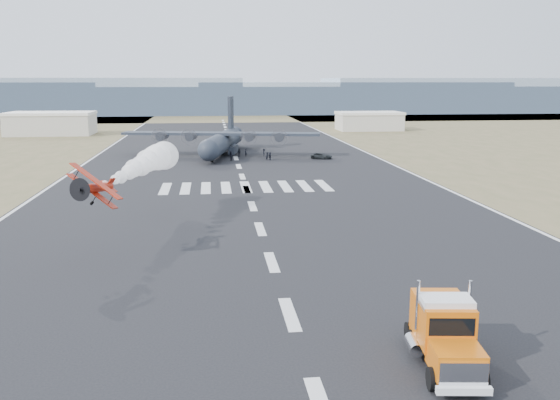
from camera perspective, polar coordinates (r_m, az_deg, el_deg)
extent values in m
plane|color=black|center=(41.57, 0.92, -10.92)|extent=(500.00, 500.00, 0.00)
cube|color=brown|center=(268.62, -5.65, 8.00)|extent=(500.00, 80.00, 0.00)
cube|color=#8597AA|center=(304.14, -18.31, 9.48)|extent=(150.00, 50.00, 17.00)
cube|color=#8597AA|center=(298.29, -5.79, 9.58)|extent=(150.00, 50.00, 13.00)
cube|color=#8597AA|center=(306.35, 6.63, 9.80)|extent=(150.00, 50.00, 15.00)
cube|color=#8597AA|center=(327.38, 17.94, 9.60)|extent=(150.00, 50.00, 17.00)
cube|color=#B4AFA0|center=(189.44, -21.16, 6.79)|extent=(24.00, 14.00, 6.00)
cube|color=white|center=(189.24, -21.23, 7.78)|extent=(24.50, 14.50, 0.80)
cube|color=#B4AFA0|center=(195.38, 8.56, 7.43)|extent=(20.00, 12.00, 5.20)
cube|color=white|center=(195.20, 8.59, 8.28)|extent=(20.50, 12.50, 0.80)
cube|color=black|center=(36.64, 15.03, -13.48)|extent=(2.18, 7.70, 0.28)
cube|color=#C5680B|center=(33.34, 16.57, -14.46)|extent=(2.89, 2.99, 1.45)
cube|color=silver|center=(32.19, 17.26, -15.70)|extent=(2.46, 0.48, 1.23)
cube|color=white|center=(32.36, 17.29, -17.12)|extent=(2.81, 0.68, 0.39)
cube|color=#C5680B|center=(34.72, 15.74, -11.63)|extent=(3.03, 2.35, 2.46)
cube|color=black|center=(33.73, 16.20, -11.64)|extent=(2.46, 0.44, 1.01)
cube|color=white|center=(34.55, 15.71, -9.45)|extent=(3.00, 2.13, 0.56)
cube|color=#C5680B|center=(36.64, 14.89, -10.90)|extent=(3.05, 2.57, 2.91)
cylinder|color=black|center=(33.03, 14.46, -16.33)|extent=(0.60, 1.28, 1.23)
cylinder|color=black|center=(33.72, 18.88, -16.00)|extent=(0.60, 1.28, 1.23)
cylinder|color=black|center=(37.14, 12.71, -13.01)|extent=(0.60, 1.28, 1.23)
cylinder|color=black|center=(37.75, 16.62, -12.80)|extent=(0.60, 1.28, 1.23)
cylinder|color=black|center=(38.13, 12.35, -12.32)|extent=(0.60, 1.28, 1.23)
cylinder|color=black|center=(38.73, 16.16, -12.14)|extent=(0.60, 1.28, 1.23)
cylinder|color=red|center=(54.78, -17.29, 1.13)|extent=(1.71, 4.58, 0.81)
sphere|color=black|center=(54.89, -17.24, 1.49)|extent=(0.63, 0.63, 0.63)
cylinder|color=black|center=(52.81, -18.16, 0.71)|extent=(0.99, 0.71, 0.90)
cylinder|color=black|center=(52.53, -18.30, 0.65)|extent=(1.95, 0.43, 1.98)
cube|color=red|center=(54.50, -17.41, 0.74)|extent=(4.70, 1.82, 2.97)
cube|color=red|center=(54.08, -17.58, 1.81)|extent=(4.85, 1.85, 3.07)
cube|color=red|center=(56.60, -16.53, 1.96)|extent=(0.25, 0.81, 0.90)
cube|color=red|center=(56.67, -16.51, 1.51)|extent=(1.89, 0.98, 0.07)
cylinder|color=black|center=(54.59, -18.20, -0.11)|extent=(0.19, 0.41, 0.40)
cylinder|color=black|center=(54.05, -16.80, -0.14)|extent=(0.19, 0.41, 0.40)
sphere|color=white|center=(56.83, -16.44, 1.54)|extent=(0.63, 0.63, 0.63)
sphere|color=white|center=(58.82, -15.68, 1.93)|extent=(0.95, 0.95, 0.95)
sphere|color=white|center=(60.82, -14.98, 2.29)|extent=(1.27, 1.27, 1.27)
sphere|color=white|center=(62.82, -14.31, 2.63)|extent=(1.59, 1.59, 1.59)
sphere|color=white|center=(64.84, -13.69, 2.95)|extent=(1.91, 1.91, 1.91)
sphere|color=white|center=(66.87, -13.11, 3.25)|extent=(2.23, 2.23, 2.23)
sphere|color=white|center=(68.90, -12.56, 3.53)|extent=(2.55, 2.55, 2.55)
sphere|color=white|center=(70.95, -12.04, 3.80)|extent=(2.87, 2.87, 2.87)
sphere|color=white|center=(73.00, -11.55, 4.05)|extent=(3.19, 3.19, 3.19)
sphere|color=white|center=(75.05, -11.08, 4.28)|extent=(3.51, 3.51, 3.51)
cylinder|color=#202330|center=(128.54, -5.61, 5.54)|extent=(9.81, 29.70, 4.21)
sphere|color=#202330|center=(114.16, -6.89, 4.77)|extent=(4.21, 4.21, 4.21)
cone|color=#202330|center=(143.00, -4.59, 6.15)|extent=(5.35, 7.00, 4.21)
cube|color=#202330|center=(127.32, -5.71, 6.38)|extent=(42.12, 12.46, 0.53)
cylinder|color=#202330|center=(129.67, -11.27, 6.08)|extent=(2.63, 4.29, 1.89)
cylinder|color=#3F3F44|center=(127.66, -11.53, 5.99)|extent=(3.52, 0.74, 3.58)
cylinder|color=#202330|center=(128.12, -8.54, 6.11)|extent=(2.63, 4.29, 1.89)
cylinder|color=#3F3F44|center=(126.08, -8.75, 6.02)|extent=(3.52, 0.74, 3.58)
cylinder|color=#202330|center=(125.90, -2.90, 6.13)|extent=(2.63, 4.29, 1.89)
cylinder|color=#3F3F44|center=(123.82, -3.03, 6.04)|extent=(3.52, 0.74, 3.58)
cylinder|color=#202330|center=(125.25, -0.02, 6.11)|extent=(2.63, 4.29, 1.89)
cylinder|color=#3F3F44|center=(123.17, -0.10, 6.02)|extent=(3.52, 0.74, 3.58)
cube|color=#202330|center=(140.54, -4.75, 8.20)|extent=(1.53, 4.76, 8.41)
cube|color=#202330|center=(141.37, -4.69, 6.43)|extent=(15.05, 5.94, 0.37)
cube|color=#202330|center=(130.16, -6.52, 4.89)|extent=(2.46, 6.43, 1.68)
cylinder|color=black|center=(130.23, -6.52, 4.64)|extent=(0.74, 1.24, 1.16)
cube|color=#202330|center=(129.36, -4.50, 4.89)|extent=(2.46, 6.43, 1.68)
cylinder|color=black|center=(129.43, -4.50, 4.64)|extent=(0.74, 1.24, 1.16)
cylinder|color=black|center=(117.51, -6.56, 3.86)|extent=(0.60, 1.01, 0.95)
imported|color=black|center=(122.13, 4.01, 4.25)|extent=(4.82, 3.41, 1.22)
imported|color=black|center=(121.65, -10.70, 4.16)|extent=(0.79, 0.76, 1.68)
imported|color=black|center=(119.74, -4.79, 4.25)|extent=(0.69, 0.98, 1.86)
imported|color=black|center=(126.20, -1.54, 4.59)|extent=(0.57, 1.07, 1.59)
imported|color=black|center=(125.99, -3.96, 4.57)|extent=(1.04, 1.01, 1.64)
imported|color=black|center=(120.72, -6.65, 4.23)|extent=(0.96, 0.85, 1.67)
imported|color=black|center=(120.32, -0.97, 4.25)|extent=(0.73, 1.52, 1.57)
imported|color=black|center=(126.53, -3.32, 4.61)|extent=(0.66, 0.72, 1.64)
imported|color=black|center=(120.17, -1.22, 4.25)|extent=(0.87, 0.89, 1.58)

